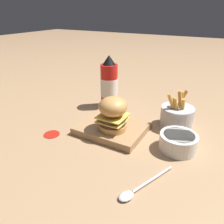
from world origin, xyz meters
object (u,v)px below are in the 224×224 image
(ketchup_bottle, at_px, (109,84))
(side_bowl, at_px, (178,142))
(spoon, at_px, (136,190))
(burger, at_px, (113,113))
(fries_basket, at_px, (177,116))
(serving_board, at_px, (112,128))

(ketchup_bottle, height_order, side_bowl, ketchup_bottle)
(spoon, bearing_deg, burger, -116.13)
(burger, relative_size, fries_basket, 0.83)
(serving_board, relative_size, spoon, 1.29)
(serving_board, relative_size, burger, 1.98)
(burger, bearing_deg, spoon, -48.29)
(fries_basket, distance_m, side_bowl, 0.15)
(burger, xyz_separation_m, side_bowl, (0.21, 0.02, -0.06))
(burger, distance_m, side_bowl, 0.22)
(serving_board, xyz_separation_m, burger, (0.02, -0.02, 0.07))
(ketchup_bottle, bearing_deg, spoon, -52.56)
(burger, height_order, side_bowl, burger)
(burger, distance_m, fries_basket, 0.24)
(burger, relative_size, ketchup_bottle, 0.51)
(serving_board, bearing_deg, side_bowl, -0.06)
(side_bowl, bearing_deg, serving_board, 179.94)
(serving_board, xyz_separation_m, fries_basket, (0.18, 0.15, 0.03))
(ketchup_bottle, height_order, fries_basket, ketchup_bottle)
(ketchup_bottle, xyz_separation_m, fries_basket, (0.30, -0.04, -0.06))
(burger, bearing_deg, serving_board, 125.72)
(serving_board, distance_m, burger, 0.08)
(ketchup_bottle, distance_m, fries_basket, 0.31)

